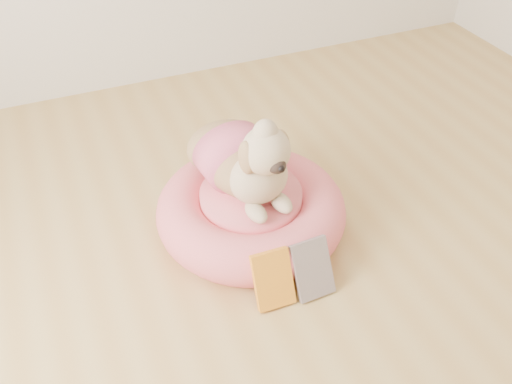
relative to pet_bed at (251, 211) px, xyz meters
name	(u,v)px	position (x,y,z in m)	size (l,w,h in m)	color
pet_bed	(251,211)	(0.00, 0.00, 0.00)	(0.74, 0.74, 0.19)	#E2586A
dog	(244,146)	(-0.01, 0.03, 0.29)	(0.37, 0.53, 0.39)	brown
book_yellow	(273,279)	(-0.07, -0.37, 0.01)	(0.14, 0.03, 0.21)	yellow
book_white	(313,269)	(0.08, -0.38, 0.01)	(0.14, 0.02, 0.21)	silver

